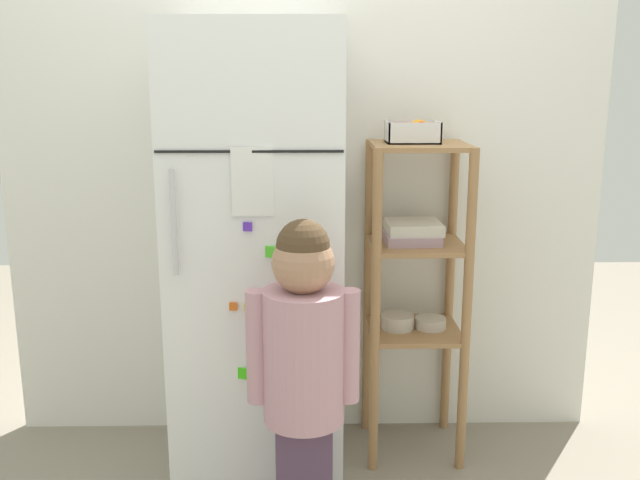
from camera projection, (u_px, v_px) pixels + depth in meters
The scene contains 6 objects.
ground_plane at pixel (305, 466), 2.75m from camera, with size 6.00×6.00×0.00m, color gray.
kitchen_wall_back at pixel (304, 177), 2.84m from camera, with size 2.40×0.03×2.15m, color silver.
refrigerator at pixel (258, 258), 2.58m from camera, with size 0.60×0.63×1.65m.
child_standing at pixel (303, 355), 2.16m from camera, with size 0.34×0.25×1.07m.
pantry_shelf_unit at pixel (414, 269), 2.72m from camera, with size 0.37×0.36×1.23m.
fruit_bin at pixel (414, 132), 2.62m from camera, with size 0.19×0.15×0.08m.
Camera 1 is at (0.01, -2.48, 1.48)m, focal length 39.94 mm.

